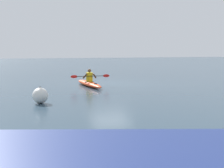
% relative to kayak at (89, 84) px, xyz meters
% --- Properties ---
extents(ground_plane, '(160.00, 160.00, 0.00)m').
position_rel_kayak_xyz_m(ground_plane, '(-1.71, -0.83, -0.14)').
color(ground_plane, '#283D4C').
extents(kayak, '(0.74, 4.31, 0.28)m').
position_rel_kayak_xyz_m(kayak, '(0.00, 0.00, 0.00)').
color(kayak, red).
rests_on(kayak, ground).
extents(kayaker, '(2.33, 0.46, 0.74)m').
position_rel_kayak_xyz_m(kayaker, '(0.01, 0.13, 0.45)').
color(kayaker, yellow).
rests_on(kayaker, kayak).
extents(mooring_buoy_white_far, '(0.62, 0.62, 0.66)m').
position_rel_kayak_xyz_m(mooring_buoy_white_far, '(3.72, 5.09, 0.16)').
color(mooring_buoy_white_far, silver).
rests_on(mooring_buoy_white_far, ground).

